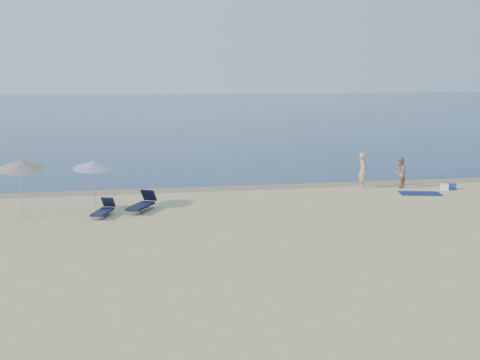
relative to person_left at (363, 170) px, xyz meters
name	(u,v)px	position (x,y,z in m)	size (l,w,h in m)	color
sea	(178,107)	(-2.92, 81.85, -0.91)	(240.00, 160.00, 0.01)	#0D2550
wet_sand_strip	(300,186)	(-2.92, 1.25, -0.91)	(240.00, 1.60, 0.00)	#847254
person_left	(363,170)	(0.00, 0.00, 0.00)	(0.67, 0.44, 1.82)	tan
person_right	(400,173)	(1.92, -0.23, -0.13)	(0.76, 0.59, 1.57)	#AE765B
beach_towel	(420,193)	(2.21, -1.92, -0.90)	(1.93, 1.07, 0.03)	#0F164C
white_bag	(444,187)	(3.84, -1.29, -0.75)	(0.37, 0.31, 0.31)	white
blue_cooler	(451,186)	(4.28, -1.12, -0.75)	(0.46, 0.32, 0.32)	#1E4CA2
umbrella_near	(94,164)	(-13.15, -2.65, 1.05)	(1.79, 1.81, 2.27)	silver
umbrella_far	(21,165)	(-15.94, -3.55, 1.24)	(2.08, 2.11, 2.50)	silver
lounger_left	(104,210)	(-12.75, -3.99, -0.66)	(0.99, 1.67, 0.70)	#151C3A
lounger_right	(142,204)	(-11.18, -3.30, -0.61)	(1.39, 1.93, 0.82)	black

